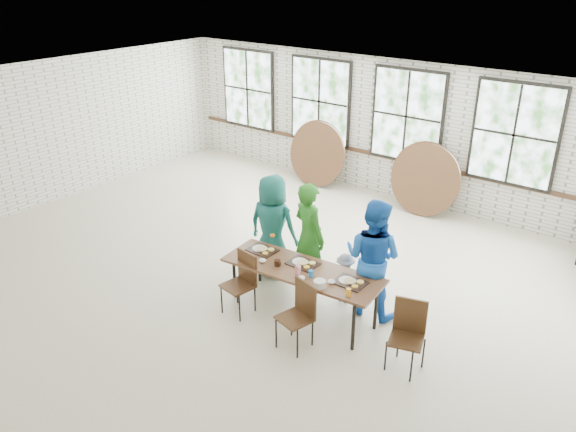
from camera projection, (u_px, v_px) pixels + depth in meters
name	position (u px, v px, depth m)	size (l,w,h in m)	color
room	(407.00, 118.00, 11.66)	(12.00, 12.00, 12.00)	beige
dining_table	(302.00, 272.00, 8.17)	(2.46, 1.02, 0.74)	brown
chair_near_left	(243.00, 278.00, 8.27)	(0.48, 0.47, 0.95)	#442A16
chair_near_right	(300.00, 309.00, 7.52)	(0.51, 0.50, 0.95)	#442A16
chair_spare	(408.00, 329.00, 7.13)	(0.52, 0.51, 0.95)	#442A16
adult_teal	(273.00, 226.00, 9.16)	(0.85, 0.55, 1.74)	#196152
adult_green	(309.00, 237.00, 8.74)	(0.65, 0.43, 1.79)	#256D1D
toddler	(345.00, 278.00, 8.56)	(0.53, 0.30, 0.81)	#121839
adult_blue	(373.00, 258.00, 8.10)	(0.88, 0.69, 1.82)	blue
tabletop_clutter	(306.00, 271.00, 8.05)	(2.02, 0.62, 0.11)	black
round_tops_leaning	(368.00, 165.00, 12.27)	(4.26, 0.47, 1.48)	brown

